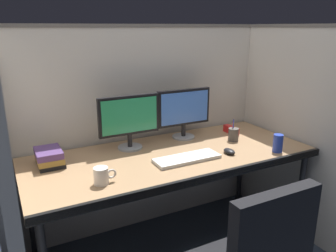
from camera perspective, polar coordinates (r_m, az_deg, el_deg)
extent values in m
cube|color=beige|center=(2.61, -4.02, -0.85)|extent=(2.20, 0.05, 1.55)
cube|color=#605B56|center=(2.49, -4.40, 16.71)|extent=(2.21, 0.06, 0.02)
cube|color=beige|center=(1.91, -25.59, -9.32)|extent=(0.05, 1.40, 1.55)
cube|color=beige|center=(2.75, 20.25, -0.94)|extent=(0.05, 1.40, 1.55)
cube|color=#605B56|center=(2.64, 22.01, 15.60)|extent=(0.06, 1.41, 0.02)
cube|color=#997551|center=(2.25, 0.59, -5.21)|extent=(1.90, 0.80, 0.04)
cube|color=black|center=(1.94, 6.06, -9.02)|extent=(1.90, 0.02, 0.05)
cylinder|color=black|center=(2.69, 21.59, -11.31)|extent=(0.04, 0.04, 0.70)
cylinder|color=black|center=(2.49, -22.41, -13.70)|extent=(0.04, 0.04, 0.70)
cylinder|color=black|center=(3.12, 12.20, -6.53)|extent=(0.04, 0.04, 0.70)
cube|color=black|center=(1.43, 17.39, -19.28)|extent=(0.40, 0.06, 0.48)
cylinder|color=gray|center=(2.35, -6.48, -3.62)|extent=(0.17, 0.17, 0.01)
cylinder|color=black|center=(2.33, -6.52, -2.42)|extent=(0.03, 0.03, 0.09)
cube|color=black|center=(2.28, -6.67, 1.85)|extent=(0.43, 0.03, 0.27)
cube|color=#268C59|center=(2.27, -6.51, 1.75)|extent=(0.39, 0.01, 0.23)
cylinder|color=gray|center=(2.56, 2.64, -1.83)|extent=(0.17, 0.17, 0.01)
cylinder|color=black|center=(2.54, 2.65, -0.72)|extent=(0.03, 0.03, 0.09)
cube|color=black|center=(2.50, 2.71, 3.23)|extent=(0.43, 0.03, 0.27)
cube|color=#3F72D8|center=(2.48, 2.92, 3.14)|extent=(0.39, 0.01, 0.23)
cube|color=silver|center=(2.14, 3.26, -5.55)|extent=(0.43, 0.15, 0.02)
ellipsoid|color=black|center=(2.27, 10.40, -4.27)|extent=(0.06, 0.10, 0.03)
cylinder|color=#59595B|center=(2.28, 10.15, -3.83)|extent=(0.01, 0.01, 0.01)
cube|color=red|center=(2.70, 10.71, -0.66)|extent=(0.04, 0.15, 0.06)
cylinder|color=#263FB2|center=(2.38, 18.15, -2.78)|extent=(0.07, 0.07, 0.12)
cube|color=black|center=(2.18, -19.39, -5.93)|extent=(0.15, 0.21, 0.03)
cube|color=olive|center=(2.17, -19.57, -5.23)|extent=(0.15, 0.21, 0.03)
cube|color=#4C3366|center=(2.16, -19.73, -4.31)|extent=(0.15, 0.21, 0.04)
cylinder|color=silver|center=(1.85, -11.34, -8.34)|extent=(0.08, 0.08, 0.09)
torus|color=silver|center=(1.86, -9.62, -8.04)|extent=(0.06, 0.01, 0.06)
cylinder|color=#4C4742|center=(2.52, 11.09, -1.44)|extent=(0.08, 0.08, 0.09)
cylinder|color=red|center=(2.52, 10.98, -0.69)|extent=(0.01, 0.01, 0.14)
cylinder|color=#263FB2|center=(2.52, 11.04, -0.55)|extent=(0.01, 0.01, 0.15)
cylinder|color=black|center=(2.52, 11.04, -0.51)|extent=(0.01, 0.01, 0.15)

